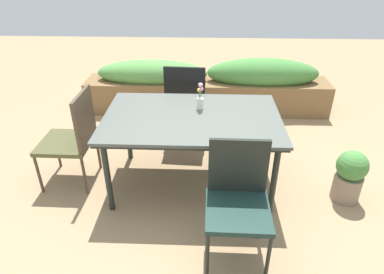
{
  "coord_description": "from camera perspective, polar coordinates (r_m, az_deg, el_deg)",
  "views": [
    {
      "loc": [
        0.1,
        -2.71,
        2.11
      ],
      "look_at": [
        -0.01,
        0.04,
        0.52
      ],
      "focal_mm": 31.82,
      "sensor_mm": 36.0,
      "label": 1
    }
  ],
  "objects": [
    {
      "name": "potted_plant",
      "position": [
        3.43,
        24.93,
        -5.83
      ],
      "size": [
        0.28,
        0.28,
        0.51
      ],
      "color": "gray",
      "rests_on": "ground"
    },
    {
      "name": "dining_table",
      "position": [
        3.11,
        0.0,
        2.59
      ],
      "size": [
        1.6,
        1.04,
        0.74
      ],
      "color": "#4C514C",
      "rests_on": "ground"
    },
    {
      "name": "chair_end_left",
      "position": [
        3.41,
        -19.26,
        0.3
      ],
      "size": [
        0.49,
        0.49,
        0.95
      ],
      "rotation": [
        0.0,
        0.0,
        1.56
      ],
      "color": "#4B4B2A",
      "rests_on": "ground"
    },
    {
      "name": "planter_box",
      "position": [
        4.81,
        2.69,
        8.46
      ],
      "size": [
        3.36,
        0.51,
        0.76
      ],
      "color": "brown",
      "rests_on": "ground"
    },
    {
      "name": "chair_far_side",
      "position": [
        3.94,
        -1.01,
        6.46
      ],
      "size": [
        0.5,
        0.5,
        0.96
      ],
      "rotation": [
        0.0,
        0.0,
        -0.06
      ],
      "color": "black",
      "rests_on": "ground"
    },
    {
      "name": "ground_plane",
      "position": [
        3.44,
        0.09,
        -7.97
      ],
      "size": [
        12.0,
        12.0,
        0.0
      ],
      "primitive_type": "plane",
      "color": "#9E7F5B"
    },
    {
      "name": "flower_vase",
      "position": [
        3.18,
        1.37,
        6.56
      ],
      "size": [
        0.06,
        0.06,
        0.26
      ],
      "color": "silver",
      "rests_on": "dining_table"
    },
    {
      "name": "chair_near_right",
      "position": [
        2.49,
        7.69,
        -9.86
      ],
      "size": [
        0.46,
        0.46,
        0.93
      ],
      "rotation": [
        0.0,
        0.0,
        3.13
      ],
      "color": "#17302C",
      "rests_on": "ground"
    }
  ]
}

